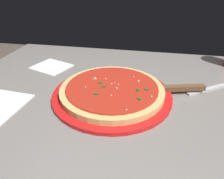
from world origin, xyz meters
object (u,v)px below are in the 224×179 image
at_px(pizza_server, 168,89).
at_px(fork, 215,87).
at_px(pizza, 112,90).
at_px(napkin_loose_left, 52,67).
at_px(serving_plate, 112,94).

xyz_separation_m(pizza_server, fork, (-0.14, -0.06, -0.01)).
relative_size(pizza_server, fork, 1.36).
bearing_deg(pizza_server, fork, -156.59).
xyz_separation_m(pizza, napkin_loose_left, (0.26, -0.15, -0.02)).
relative_size(pizza, fork, 1.76).
bearing_deg(pizza, serving_plate, -15.57).
distance_m(pizza, napkin_loose_left, 0.30).
distance_m(pizza_server, napkin_loose_left, 0.43).
bearing_deg(pizza_server, pizza, 14.77).
bearing_deg(serving_plate, fork, -160.98).
height_order(pizza_server, fork, pizza_server).
xyz_separation_m(serving_plate, pizza_server, (-0.16, -0.04, 0.01)).
height_order(serving_plate, pizza_server, pizza_server).
distance_m(pizza, fork, 0.32).
bearing_deg(fork, serving_plate, 19.02).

